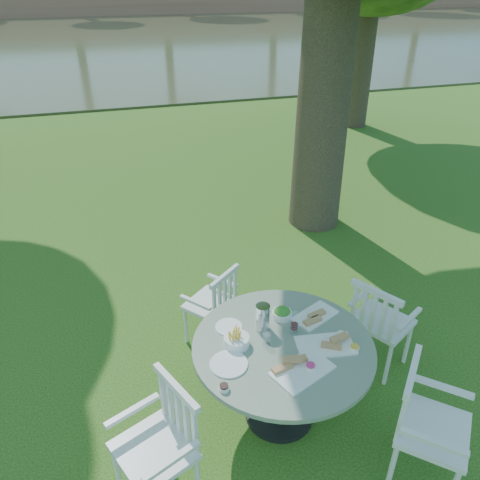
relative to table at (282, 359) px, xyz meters
name	(u,v)px	position (x,y,z in m)	size (l,w,h in m)	color
ground	(245,318)	(0.10, 1.27, -0.63)	(140.00, 140.00, 0.00)	#1B400D
table	(282,359)	(0.00, 0.00, 0.00)	(1.37, 1.37, 0.78)	black
chair_ne	(377,321)	(1.00, 0.28, -0.08)	(0.62, 0.63, 0.93)	silver
chair_nw	(217,301)	(-0.27, 1.02, -0.14)	(0.58, 0.57, 0.83)	silver
chair_sw	(165,436)	(-0.96, -0.37, -0.07)	(0.61, 0.62, 0.95)	silver
chair_se	(420,417)	(0.72, -0.73, -0.05)	(0.67, 0.68, 0.98)	silver
tableware	(276,336)	(-0.04, 0.06, 0.19)	(1.15, 0.89, 0.22)	white
river	(115,41)	(0.10, 24.27, -0.63)	(100.00, 28.00, 0.12)	#363B23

